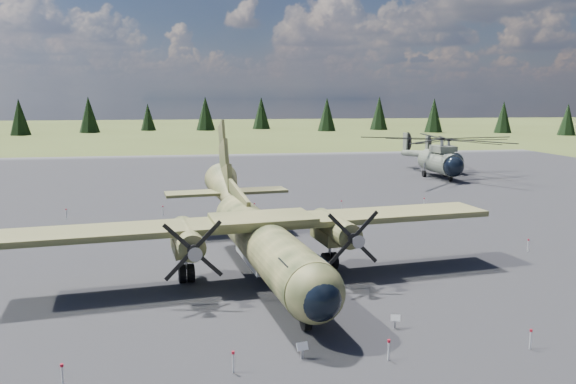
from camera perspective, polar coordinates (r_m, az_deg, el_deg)
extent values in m
plane|color=#55632C|center=(34.83, -0.54, -7.28)|extent=(500.00, 500.00, 0.00)
cube|color=#525256|center=(44.41, -2.57, -3.61)|extent=(120.00, 120.00, 0.04)
cylinder|color=#384123|center=(31.15, -2.40, -5.20)|extent=(4.63, 17.04, 2.62)
sphere|color=#384123|center=(23.42, 2.71, -10.20)|extent=(2.86, 2.86, 2.57)
sphere|color=black|center=(22.98, 3.14, -10.72)|extent=(2.10, 2.10, 1.89)
cube|color=black|center=(24.54, 1.57, -7.54)|extent=(2.04, 1.71, 0.51)
cone|color=#384123|center=(41.52, -6.14, -0.16)|extent=(3.32, 6.70, 3.94)
cube|color=gray|center=(32.31, -2.80, -6.64)|extent=(2.44, 5.79, 0.47)
cube|color=#313B1F|center=(31.34, -2.63, -3.09)|extent=(27.34, 6.43, 0.33)
cube|color=#384123|center=(31.29, -2.63, -2.72)|extent=(5.98, 4.02, 0.33)
cylinder|color=#384123|center=(30.48, -10.23, -4.59)|extent=(1.98, 5.00, 1.40)
cube|color=#384123|center=(31.35, -10.35, -5.34)|extent=(1.78, 3.33, 0.75)
cone|color=gray|center=(27.55, -9.52, -6.07)|extent=(0.81, 0.92, 0.71)
cylinder|color=black|center=(31.79, -10.26, -8.12)|extent=(0.94, 1.12, 1.03)
cylinder|color=#384123|center=(32.43, 4.76, -3.62)|extent=(1.98, 5.00, 1.40)
cube|color=#384123|center=(33.25, 4.28, -4.36)|extent=(1.78, 3.33, 0.75)
cone|color=gray|center=(29.70, 6.89, -4.87)|extent=(0.81, 0.92, 0.71)
cylinder|color=black|center=(33.67, 4.24, -6.99)|extent=(0.94, 1.12, 1.03)
cube|color=#384123|center=(37.98, -5.18, -0.18)|extent=(1.11, 7.05, 1.57)
cube|color=#313B1F|center=(41.96, -6.25, 0.00)|extent=(9.17, 3.13, 0.21)
cylinder|color=gray|center=(24.75, 1.83, -11.46)|extent=(0.15, 0.15, 0.84)
cylinder|color=black|center=(25.00, 1.82, -12.92)|extent=(0.43, 0.91, 0.88)
cylinder|color=slate|center=(74.13, 15.15, 2.92)|extent=(2.78, 7.89, 2.73)
sphere|color=black|center=(70.60, 16.46, 2.50)|extent=(2.53, 2.53, 2.51)
sphere|color=slate|center=(77.71, 13.96, 3.25)|extent=(2.53, 2.53, 2.51)
cube|color=slate|center=(73.57, 15.35, 4.23)|extent=(1.88, 3.51, 0.82)
cylinder|color=gray|center=(73.50, 15.38, 4.87)|extent=(0.40, 0.40, 1.09)
cylinder|color=slate|center=(81.44, 12.84, 3.84)|extent=(0.98, 9.34, 1.56)
cube|color=slate|center=(85.12, 11.85, 5.03)|extent=(0.25, 1.53, 2.62)
cylinder|color=black|center=(85.26, 12.09, 5.03)|extent=(0.08, 2.84, 2.84)
cylinder|color=black|center=(71.37, 16.17, 1.35)|extent=(0.31, 0.75, 0.74)
cylinder|color=black|center=(74.92, 13.66, 1.82)|extent=(0.33, 0.88, 0.87)
cylinder|color=gray|center=(74.85, 13.68, 2.26)|extent=(0.15, 0.15, 1.58)
cylinder|color=black|center=(76.11, 15.71, 1.85)|extent=(0.33, 0.88, 0.87)
cylinder|color=gray|center=(76.04, 15.73, 2.28)|extent=(0.15, 0.15, 1.58)
cylinder|color=slate|center=(81.49, 15.87, 3.25)|extent=(3.29, 7.06, 2.36)
sphere|color=black|center=(78.28, 16.60, 2.94)|extent=(2.45, 2.45, 2.17)
sphere|color=slate|center=(84.73, 15.18, 3.50)|extent=(2.45, 2.45, 2.17)
cube|color=slate|center=(81.00, 15.99, 4.28)|extent=(2.01, 3.22, 0.71)
cylinder|color=gray|center=(80.94, 16.02, 4.78)|extent=(0.38, 0.38, 0.94)
cylinder|color=slate|center=(88.08, 14.54, 3.96)|extent=(1.91, 8.10, 1.35)
cube|color=slate|center=(91.38, 13.96, 4.92)|extent=(0.39, 1.34, 2.27)
cylinder|color=black|center=(91.46, 14.16, 4.91)|extent=(0.40, 2.44, 2.46)
cylinder|color=black|center=(78.97, 16.43, 2.04)|extent=(0.35, 0.67, 0.64)
cylinder|color=black|center=(82.35, 14.74, 2.40)|extent=(0.39, 0.79, 0.76)
cylinder|color=gray|center=(82.29, 14.76, 2.74)|extent=(0.15, 0.15, 1.37)
cylinder|color=black|center=(83.10, 16.43, 2.39)|extent=(0.39, 0.79, 0.76)
cylinder|color=gray|center=(83.05, 16.45, 2.73)|extent=(0.15, 0.15, 1.37)
cube|color=gray|center=(22.71, 1.44, -15.97)|extent=(0.09, 0.09, 0.56)
cube|color=silver|center=(22.55, 1.46, -15.40)|extent=(0.48, 0.28, 0.31)
cube|color=gray|center=(25.86, 10.82, -12.92)|extent=(0.09, 0.09, 0.51)
cube|color=silver|center=(25.73, 10.87, -12.45)|extent=(0.44, 0.28, 0.29)
cylinder|color=silver|center=(22.21, -21.94, -16.95)|extent=(0.07, 0.07, 0.80)
cylinder|color=#AE1222|center=(22.04, -22.00, -16.01)|extent=(0.12, 0.12, 0.10)
cylinder|color=silver|center=(21.73, -5.58, -16.88)|extent=(0.07, 0.07, 0.80)
cylinder|color=#AE1222|center=(21.56, -5.60, -15.93)|extent=(0.12, 0.12, 0.10)
cylinder|color=silver|center=(22.87, 10.18, -15.59)|extent=(0.07, 0.07, 0.80)
cylinder|color=#AE1222|center=(22.70, 10.21, -14.68)|extent=(0.12, 0.12, 0.10)
cylinder|color=silver|center=(25.41, 23.40, -13.62)|extent=(0.07, 0.07, 0.80)
cylinder|color=#AE1222|center=(25.26, 23.47, -12.78)|extent=(0.12, 0.12, 0.10)
cylinder|color=silver|center=(51.03, -21.59, -2.10)|extent=(0.07, 0.07, 0.80)
cylinder|color=#AE1222|center=(50.96, -21.61, -1.66)|extent=(0.12, 0.12, 0.10)
cylinder|color=silver|center=(49.96, -12.58, -1.89)|extent=(0.07, 0.07, 0.80)
cylinder|color=#AE1222|center=(49.89, -12.60, -1.44)|extent=(0.12, 0.12, 0.10)
cylinder|color=silver|center=(50.16, -3.42, -1.64)|extent=(0.07, 0.07, 0.80)
cylinder|color=#AE1222|center=(50.08, -3.42, -1.19)|extent=(0.12, 0.12, 0.10)
cylinder|color=silver|center=(51.61, 5.45, -1.35)|extent=(0.07, 0.07, 0.80)
cylinder|color=#AE1222|center=(51.54, 5.46, -0.91)|extent=(0.12, 0.12, 0.10)
cylinder|color=silver|center=(54.21, 13.65, -1.05)|extent=(0.07, 0.07, 0.80)
cylinder|color=#AE1222|center=(54.14, 13.66, -0.64)|extent=(0.12, 0.12, 0.10)
cylinder|color=silver|center=(40.62, 23.21, -5.04)|extent=(0.07, 0.07, 0.80)
cylinder|color=#AE1222|center=(40.53, 23.24, -4.49)|extent=(0.12, 0.12, 0.10)
cone|color=black|center=(175.94, 26.51, 6.62)|extent=(4.92, 4.92, 8.79)
cone|color=black|center=(180.93, 21.03, 7.13)|extent=(5.25, 5.25, 9.38)
cone|color=black|center=(178.24, 14.60, 7.57)|extent=(5.78, 5.78, 10.32)
cone|color=black|center=(189.30, 9.24, 7.93)|extent=(6.10, 6.10, 10.90)
cone|color=black|center=(179.10, 3.97, 7.89)|extent=(5.87, 5.87, 10.48)
cone|color=black|center=(191.90, -2.74, 8.04)|extent=(6.03, 6.03, 10.77)
cone|color=black|center=(184.58, -8.39, 7.91)|extent=(6.08, 6.08, 10.86)
cone|color=black|center=(186.85, -14.04, 7.41)|extent=(4.83, 4.83, 8.62)
cone|color=black|center=(180.07, -19.58, 7.43)|extent=(6.06, 6.06, 10.82)
cone|color=black|center=(174.60, -25.62, 6.91)|extent=(5.72, 5.72, 10.21)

